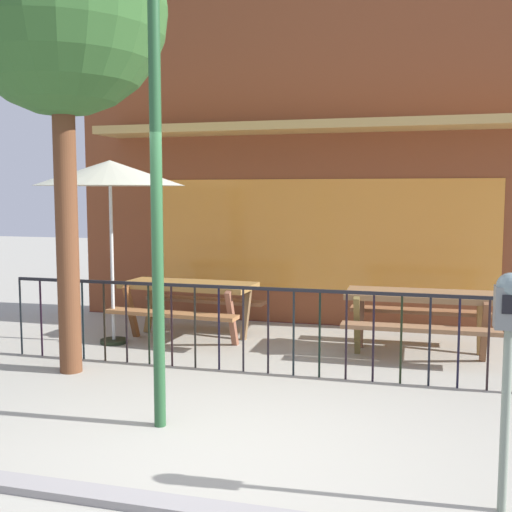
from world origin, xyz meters
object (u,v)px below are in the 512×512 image
Objects in this scene: picnic_table_left at (189,294)px; parking_meter_far at (509,328)px; street_tree at (60,11)px; street_lamp at (155,126)px; patio_umbrella at (110,174)px; picnic_table_right at (420,306)px.

picnic_table_left is 1.24× the size of parking_meter_far.
street_lamp is (1.63, -1.25, -1.37)m from street_tree.
picnic_table_right is at bearing 6.86° from patio_umbrella.
picnic_table_left is 3.79m from street_lamp.
street_lamp is at bearing -124.71° from picnic_table_right.
street_tree is 2.47m from street_lamp.
parking_meter_far reaches higher than picnic_table_right.
street_lamp is (-2.68, 0.78, 1.37)m from parking_meter_far.
parking_meter_far is at bearing -25.25° from street_tree.
street_lamp is at bearing -73.16° from picnic_table_left.
picnic_table_right is 4.20m from street_lamp.
street_tree reaches higher than picnic_table_right.
street_tree reaches higher than picnic_table_left.
picnic_table_right is 0.47× the size of street_lamp.
picnic_table_left is at bearing 106.84° from street_lamp.
street_tree reaches higher than parking_meter_far.
picnic_table_left is 0.37× the size of street_tree.
patio_umbrella is at bearing -173.14° from picnic_table_right.
street_tree reaches higher than patio_umbrella.
patio_umbrella is 2.16m from street_tree.
picnic_table_left is 0.78× the size of patio_umbrella.
picnic_table_left is 3.86m from street_tree.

